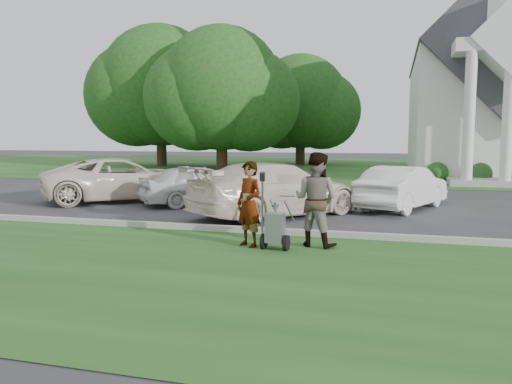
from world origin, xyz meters
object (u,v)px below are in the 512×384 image
at_px(striping_cart, 275,229).
at_px(person_right, 316,200).
at_px(church, 492,76).
at_px(tree_left, 221,94).
at_px(car_a, 123,179).
at_px(car_d, 403,188).
at_px(car_b, 200,184).
at_px(tree_far, 160,92).
at_px(car_c, 276,189).
at_px(tree_back, 300,106).
at_px(person_left, 249,205).
at_px(parking_meter_near, 262,197).

distance_m(striping_cart, person_right, 1.04).
relative_size(church, tree_left, 2.27).
xyz_separation_m(striping_cart, car_a, (-6.96, 6.14, 0.33)).
bearing_deg(car_d, car_b, 29.73).
distance_m(car_b, car_d, 6.54).
bearing_deg(person_right, tree_far, -41.92).
distance_m(person_right, car_c, 4.03).
height_order(person_right, car_a, person_right).
xyz_separation_m(church, person_right, (-7.13, -23.55, -4.98)).
distance_m(tree_back, person_left, 31.40).
relative_size(tree_far, person_left, 6.67).
xyz_separation_m(person_left, car_c, (-0.38, 4.05, -0.11)).
bearing_deg(church, parking_meter_near, -109.83).
xyz_separation_m(tree_far, car_c, (14.20, -21.77, -4.93)).
relative_size(church, striping_cart, 21.89).
relative_size(tree_back, car_a, 1.77).
relative_size(car_b, car_c, 0.75).
bearing_deg(tree_far, tree_left, -26.56).
distance_m(striping_cart, car_b, 7.11).
height_order(parking_meter_near, car_d, parking_meter_near).
relative_size(tree_left, car_a, 1.95).
xyz_separation_m(person_left, parking_meter_near, (0.08, 0.78, 0.07)).
distance_m(striping_cart, person_left, 0.74).
bearing_deg(tree_left, car_a, -82.55).
height_order(church, tree_left, church).
bearing_deg(person_left, person_right, 49.30).
bearing_deg(parking_meter_near, car_b, 124.76).
bearing_deg(tree_far, church, -4.66).
bearing_deg(tree_back, tree_left, -116.57).
bearing_deg(car_a, tree_far, -16.69).
xyz_separation_m(person_left, car_a, (-6.38, 6.01, -0.12)).
relative_size(tree_left, tree_back, 1.11).
height_order(church, tree_far, church).
bearing_deg(tree_back, car_c, -81.09).
height_order(tree_left, car_b, tree_left).
bearing_deg(car_d, tree_left, -30.86).
relative_size(striping_cart, parking_meter_near, 0.74).
height_order(striping_cart, car_b, car_b).
bearing_deg(church, person_right, -106.85).
distance_m(car_a, car_b, 3.01).
distance_m(church, tree_back, 14.77).
bearing_deg(car_d, car_a, 26.33).
relative_size(person_left, parking_meter_near, 1.16).
distance_m(person_right, parking_meter_near, 1.28).
height_order(parking_meter_near, car_b, parking_meter_near).
xyz_separation_m(church, car_a, (-14.81, -17.94, -5.18)).
height_order(tree_back, person_left, tree_back).
distance_m(church, car_d, 19.02).
xyz_separation_m(church, car_c, (-8.81, -19.90, -5.17)).
bearing_deg(person_left, car_b, 152.61).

